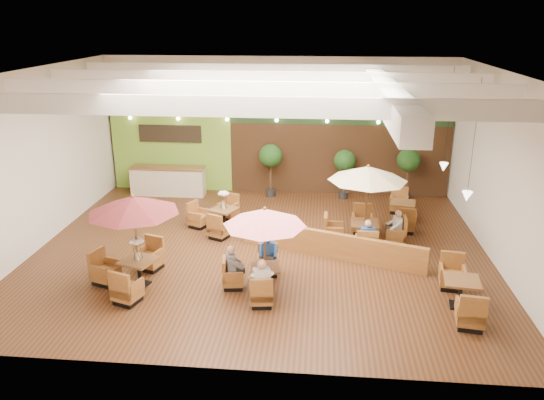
# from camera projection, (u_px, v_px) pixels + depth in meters

# --- Properties ---
(room) EXTENTS (14.04, 14.00, 5.52)m
(room) POSITION_uv_depth(u_px,v_px,m) (272.00, 129.00, 16.62)
(room) COLOR #381E0F
(room) RESTS_ON ground
(service_counter) EXTENTS (3.00, 0.75, 1.18)m
(service_counter) POSITION_uv_depth(u_px,v_px,m) (168.00, 181.00, 21.68)
(service_counter) COLOR beige
(service_counter) RESTS_ON ground
(booth_divider) EXTENTS (5.58, 2.12, 0.81)m
(booth_divider) POSITION_uv_depth(u_px,v_px,m) (330.00, 245.00, 16.07)
(booth_divider) COLOR brown
(booth_divider) RESTS_ON ground
(table_0) EXTENTS (2.56, 2.70, 2.62)m
(table_0) POSITION_uv_depth(u_px,v_px,m) (132.00, 221.00, 13.92)
(table_0) COLOR brown
(table_0) RESTS_ON ground
(table_1) EXTENTS (2.26, 2.35, 2.36)m
(table_1) POSITION_uv_depth(u_px,v_px,m) (263.00, 230.00, 13.74)
(table_1) COLOR brown
(table_1) RESTS_ON ground
(table_2) EXTENTS (2.61, 2.61, 2.67)m
(table_2) POSITION_uv_depth(u_px,v_px,m) (367.00, 191.00, 16.48)
(table_2) COLOR brown
(table_2) RESTS_ON ground
(table_3) EXTENTS (1.83, 2.58, 1.49)m
(table_3) POSITION_uv_depth(u_px,v_px,m) (217.00, 216.00, 18.30)
(table_3) COLOR brown
(table_3) RESTS_ON ground
(table_4) EXTENTS (0.96, 2.62, 0.96)m
(table_4) POSITION_uv_depth(u_px,v_px,m) (460.00, 293.00, 13.33)
(table_4) COLOR brown
(table_4) RESTS_ON ground
(table_5) EXTENTS (0.99, 2.61, 0.94)m
(table_5) POSITION_uv_depth(u_px,v_px,m) (402.00, 212.00, 18.85)
(table_5) COLOR brown
(table_5) RESTS_ON ground
(topiary_0) EXTENTS (0.93, 0.93, 2.16)m
(topiary_0) POSITION_uv_depth(u_px,v_px,m) (271.00, 158.00, 21.16)
(topiary_0) COLOR black
(topiary_0) RESTS_ON ground
(topiary_1) EXTENTS (0.86, 0.86, 1.99)m
(topiary_1) POSITION_uv_depth(u_px,v_px,m) (345.00, 163.00, 20.95)
(topiary_1) COLOR black
(topiary_1) RESTS_ON ground
(topiary_2) EXTENTS (0.91, 0.91, 2.10)m
(topiary_2) POSITION_uv_depth(u_px,v_px,m) (409.00, 162.00, 20.70)
(topiary_2) COLOR black
(topiary_2) RESTS_ON ground
(diner_0) EXTENTS (0.47, 0.42, 0.85)m
(diner_0) POSITION_uv_depth(u_px,v_px,m) (261.00, 278.00, 13.24)
(diner_0) COLOR silver
(diner_0) RESTS_ON ground
(diner_1) EXTENTS (0.36, 0.28, 0.73)m
(diner_1) POSITION_uv_depth(u_px,v_px,m) (268.00, 251.00, 14.87)
(diner_1) COLOR #2757AB
(diner_1) RESTS_ON ground
(diner_2) EXTENTS (0.38, 0.42, 0.77)m
(diner_2) POSITION_uv_depth(u_px,v_px,m) (233.00, 263.00, 14.13)
(diner_2) COLOR slate
(diner_2) RESTS_ON ground
(diner_3) EXTENTS (0.41, 0.34, 0.79)m
(diner_3) POSITION_uv_depth(u_px,v_px,m) (367.00, 235.00, 15.91)
(diner_3) COLOR #2757AB
(diner_3) RESTS_ON ground
(diner_4) EXTENTS (0.32, 0.39, 0.75)m
(diner_4) POSITION_uv_depth(u_px,v_px,m) (396.00, 224.00, 16.75)
(diner_4) COLOR silver
(diner_4) RESTS_ON ground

